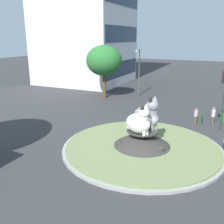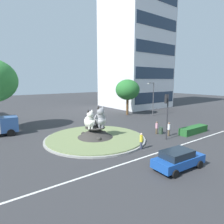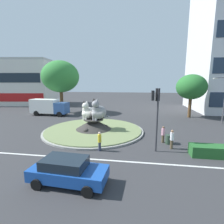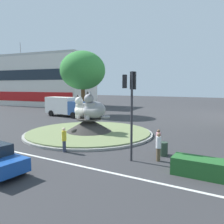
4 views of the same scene
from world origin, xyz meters
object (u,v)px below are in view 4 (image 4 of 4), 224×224
object	(u,v)px
traffic_light_mast	(131,96)
pedestrian_pink_shirt	(158,141)
delivery_box_truck	(65,106)
pedestrian_yellow_shirt	(64,139)
shophouse_block	(41,81)
pedestrian_white_shirt	(158,146)
cat_statue_grey	(94,109)
cat_statue_white	(83,109)
second_tree_near_tower	(83,71)
litter_bin	(163,149)

from	to	relation	value
traffic_light_mast	pedestrian_pink_shirt	world-z (taller)	traffic_light_mast
traffic_light_mast	delivery_box_truck	world-z (taller)	traffic_light_mast
pedestrian_yellow_shirt	delivery_box_truck	bearing A→B (deg)	161.23
shophouse_block	pedestrian_white_shirt	size ratio (longest dim) A/B	14.97
pedestrian_yellow_shirt	shophouse_block	bearing A→B (deg)	168.94
pedestrian_pink_shirt	shophouse_block	bearing A→B (deg)	-131.73
cat_statue_grey	shophouse_block	bearing A→B (deg)	-100.86
cat_statue_white	shophouse_block	distance (m)	36.50
cat_statue_white	second_tree_near_tower	xyz separation A→B (m)	(-8.68, 11.44, 4.58)
traffic_light_mast	pedestrian_pink_shirt	bearing A→B (deg)	-32.57
pedestrian_pink_shirt	litter_bin	distance (m)	0.71
cat_statue_grey	pedestrian_white_shirt	size ratio (longest dim) A/B	1.50
cat_statue_grey	pedestrian_white_shirt	distance (m)	8.82
pedestrian_white_shirt	pedestrian_pink_shirt	distance (m)	1.62
pedestrian_white_shirt	pedestrian_yellow_shirt	distance (m)	6.38
second_tree_near_tower	pedestrian_white_shirt	world-z (taller)	second_tree_near_tower
shophouse_block	litter_bin	distance (m)	45.74
cat_statue_grey	litter_bin	distance (m)	8.36
shophouse_block	pedestrian_yellow_shirt	world-z (taller)	shophouse_block
pedestrian_pink_shirt	pedestrian_yellow_shirt	bearing A→B (deg)	-71.23
pedestrian_pink_shirt	litter_bin	size ratio (longest dim) A/B	1.82
traffic_light_mast	pedestrian_pink_shirt	xyz separation A→B (m)	(1.00, 2.22, -3.05)
traffic_light_mast	pedestrian_white_shirt	bearing A→B (deg)	-73.96
cat_statue_white	cat_statue_grey	world-z (taller)	cat_statue_grey
cat_statue_white	delivery_box_truck	xyz separation A→B (m)	(-9.78, 8.49, -0.76)
shophouse_block	cat_statue_white	bearing A→B (deg)	-44.33
traffic_light_mast	cat_statue_grey	bearing A→B (deg)	43.07
cat_statue_grey	pedestrian_pink_shirt	distance (m)	7.73
cat_statue_white	litter_bin	bearing A→B (deg)	89.54
pedestrian_pink_shirt	pedestrian_yellow_shirt	size ratio (longest dim) A/B	0.97
delivery_box_truck	pedestrian_yellow_shirt	bearing A→B (deg)	-45.18
pedestrian_white_shirt	pedestrian_yellow_shirt	xyz separation A→B (m)	(-6.22, -1.39, -0.02)
litter_bin	shophouse_block	bearing A→B (deg)	146.65
cat_statue_white	second_tree_near_tower	world-z (taller)	second_tree_near_tower
pedestrian_white_shirt	second_tree_near_tower	bearing A→B (deg)	-103.60
cat_statue_white	pedestrian_yellow_shirt	distance (m)	6.51
cat_statue_white	cat_statue_grey	size ratio (longest dim) A/B	0.86
cat_statue_grey	pedestrian_white_shirt	bearing A→B (deg)	86.23
shophouse_block	pedestrian_white_shirt	distance (m)	46.40
cat_statue_grey	pedestrian_yellow_shirt	size ratio (longest dim) A/B	1.53
delivery_box_truck	litter_bin	xyz separation A→B (m)	(18.67, -11.63, -1.11)
second_tree_near_tower	delivery_box_truck	world-z (taller)	second_tree_near_tower
cat_statue_grey	second_tree_near_tower	size ratio (longest dim) A/B	0.26
pedestrian_pink_shirt	delivery_box_truck	bearing A→B (deg)	-130.22
second_tree_near_tower	pedestrian_yellow_shirt	world-z (taller)	second_tree_near_tower
cat_statue_grey	shophouse_block	size ratio (longest dim) A/B	0.10
pedestrian_yellow_shirt	litter_bin	xyz separation A→B (m)	(6.15, 2.59, -0.46)
cat_statue_grey	pedestrian_white_shirt	xyz separation A→B (m)	(7.62, -4.18, -1.51)
pedestrian_yellow_shirt	traffic_light_mast	bearing A→B (deg)	38.41
cat_statue_grey	pedestrian_pink_shirt	world-z (taller)	cat_statue_grey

